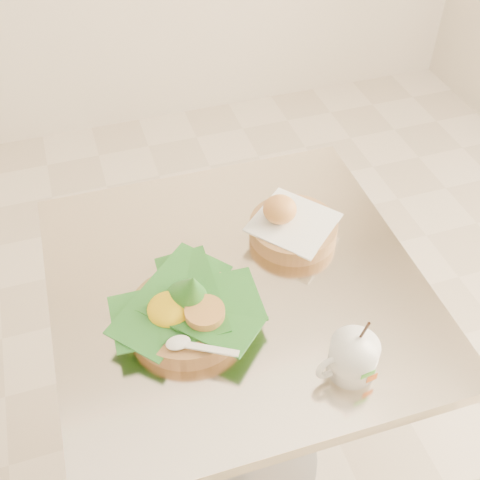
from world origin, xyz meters
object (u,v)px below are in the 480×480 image
object	(u,v)px
cafe_table	(237,349)
rice_basket	(187,309)
coffee_mug	(352,357)
bread_basket	(291,225)

from	to	relation	value
cafe_table	rice_basket	xyz separation A→B (m)	(-0.11, -0.06, 0.26)
rice_basket	coffee_mug	distance (m)	0.30
rice_basket	bread_basket	xyz separation A→B (m)	(0.26, 0.15, -0.01)
cafe_table	rice_basket	distance (m)	0.29
bread_basket	coffee_mug	bearing A→B (deg)	-94.13
rice_basket	coffee_mug	size ratio (longest dim) A/B	1.88
cafe_table	bread_basket	bearing A→B (deg)	31.40
bread_basket	cafe_table	bearing A→B (deg)	-148.60
rice_basket	bread_basket	distance (m)	0.30
cafe_table	coffee_mug	distance (m)	0.38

